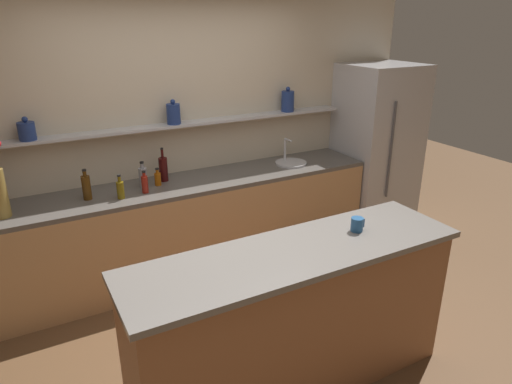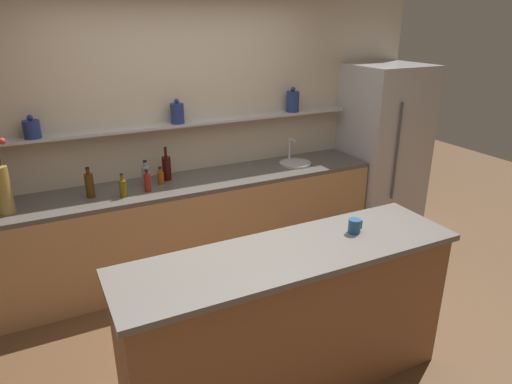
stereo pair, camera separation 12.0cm
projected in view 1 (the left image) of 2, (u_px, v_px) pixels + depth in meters
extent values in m
plane|color=brown|center=(257.00, 340.00, 3.53)|extent=(12.00, 12.00, 0.00)
cube|color=beige|center=(177.00, 132.00, 4.37)|extent=(5.20, 0.10, 2.60)
cube|color=#B7B7BC|center=(172.00, 125.00, 4.18)|extent=(3.63, 0.18, 0.02)
cylinder|color=navy|center=(27.00, 131.00, 3.61)|extent=(0.13, 0.13, 0.14)
sphere|color=navy|center=(25.00, 119.00, 3.57)|extent=(0.05, 0.05, 0.05)
cylinder|color=navy|center=(173.00, 114.00, 4.14)|extent=(0.12, 0.12, 0.18)
sphere|color=navy|center=(173.00, 102.00, 4.10)|extent=(0.04, 0.04, 0.04)
cylinder|color=navy|center=(288.00, 101.00, 4.68)|extent=(0.13, 0.13, 0.21)
sphere|color=navy|center=(288.00, 89.00, 4.64)|extent=(0.05, 0.05, 0.05)
cube|color=tan|center=(186.00, 230.00, 4.35)|extent=(3.73, 0.62, 0.88)
cube|color=#56514C|center=(184.00, 184.00, 4.18)|extent=(3.73, 0.62, 0.04)
cube|color=#99603D|center=(294.00, 323.00, 2.95)|extent=(2.12, 0.55, 0.98)
cube|color=slate|center=(297.00, 253.00, 2.77)|extent=(2.18, 0.61, 0.04)
cube|color=#B7B7BC|center=(376.00, 149.00, 5.16)|extent=(0.81, 0.70, 1.87)
cylinder|color=#4C4C51|center=(391.00, 151.00, 4.76)|extent=(0.02, 0.02, 1.03)
cylinder|color=#B7B7BC|center=(291.00, 163.00, 4.69)|extent=(0.32, 0.32, 0.02)
cylinder|color=#B7B7BC|center=(285.00, 149.00, 4.75)|extent=(0.02, 0.02, 0.22)
cylinder|color=#B7B7BC|center=(288.00, 140.00, 4.66)|extent=(0.02, 0.12, 0.02)
cylinder|color=#4C2D0C|center=(87.00, 188.00, 3.75)|extent=(0.07, 0.07, 0.20)
cylinder|color=#4C2D0C|center=(85.00, 174.00, 3.71)|extent=(0.03, 0.03, 0.04)
cylinder|color=black|center=(84.00, 170.00, 3.70)|extent=(0.03, 0.03, 0.01)
cylinder|color=brown|center=(121.00, 190.00, 3.78)|extent=(0.06, 0.06, 0.14)
cylinder|color=brown|center=(119.00, 179.00, 3.75)|extent=(0.03, 0.03, 0.05)
cylinder|color=black|center=(119.00, 176.00, 3.74)|extent=(0.03, 0.03, 0.01)
cylinder|color=#9E4C0A|center=(158.00, 179.00, 4.09)|extent=(0.06, 0.06, 0.11)
cylinder|color=#9E4C0A|center=(157.00, 171.00, 4.06)|extent=(0.03, 0.03, 0.04)
cylinder|color=black|center=(157.00, 169.00, 4.05)|extent=(0.03, 0.03, 0.01)
cylinder|color=gray|center=(143.00, 178.00, 4.03)|extent=(0.07, 0.07, 0.18)
cylinder|color=gray|center=(142.00, 166.00, 3.99)|extent=(0.03, 0.03, 0.04)
cylinder|color=black|center=(142.00, 162.00, 3.97)|extent=(0.03, 0.03, 0.01)
cylinder|color=maroon|center=(145.00, 185.00, 3.91)|extent=(0.06, 0.06, 0.15)
cylinder|color=maroon|center=(144.00, 174.00, 3.87)|extent=(0.03, 0.03, 0.04)
cylinder|color=black|center=(144.00, 172.00, 3.86)|extent=(0.03, 0.03, 0.01)
cylinder|color=#380C0C|center=(163.00, 169.00, 4.18)|extent=(0.08, 0.08, 0.22)
cylinder|color=#380C0C|center=(162.00, 154.00, 4.12)|extent=(0.02, 0.02, 0.08)
cylinder|color=black|center=(162.00, 149.00, 4.11)|extent=(0.03, 0.03, 0.01)
cylinder|color=#235184|center=(357.00, 224.00, 2.99)|extent=(0.08, 0.08, 0.09)
cube|color=#235184|center=(363.00, 223.00, 3.01)|extent=(0.02, 0.01, 0.06)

